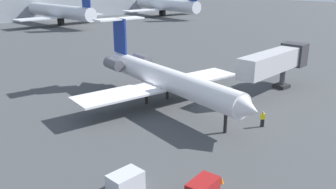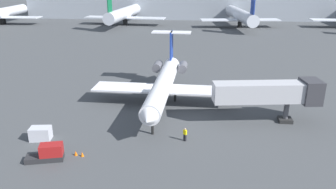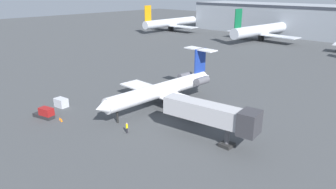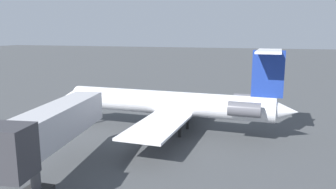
# 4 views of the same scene
# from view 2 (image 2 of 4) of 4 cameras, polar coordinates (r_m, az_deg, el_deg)

# --- Properties ---
(ground_plane) EXTENTS (400.00, 400.00, 0.10)m
(ground_plane) POSITION_cam_2_polar(r_m,az_deg,el_deg) (53.60, -3.32, -1.20)
(ground_plane) COLOR #424447
(regional_jet) EXTENTS (22.17, 27.93, 9.56)m
(regional_jet) POSITION_cam_2_polar(r_m,az_deg,el_deg) (51.55, -0.68, 2.08)
(regional_jet) COLOR white
(regional_jet) RESTS_ON ground_plane
(jet_bridge) EXTENTS (14.52, 4.80, 5.95)m
(jet_bridge) POSITION_cam_2_polar(r_m,az_deg,el_deg) (46.88, 17.54, 0.32)
(jet_bridge) COLOR #ADADB2
(jet_bridge) RESTS_ON ground_plane
(ground_crew_marshaller) EXTENTS (0.48, 0.43, 1.69)m
(ground_crew_marshaller) POSITION_cam_2_polar(r_m,az_deg,el_deg) (41.00, 2.90, -6.76)
(ground_crew_marshaller) COLOR black
(ground_crew_marshaller) RESTS_ON ground_plane
(baggage_tug_lead) EXTENTS (4.22, 2.34, 1.90)m
(baggage_tug_lead) POSITION_cam_2_polar(r_m,az_deg,el_deg) (39.20, -19.62, -9.39)
(baggage_tug_lead) COLOR #262628
(baggage_tug_lead) RESTS_ON ground_plane
(cargo_container_uld) EXTENTS (2.62, 1.89, 1.62)m
(cargo_container_uld) POSITION_cam_2_polar(r_m,az_deg,el_deg) (44.08, -20.80, -6.21)
(cargo_container_uld) COLOR silver
(cargo_container_uld) RESTS_ON ground_plane
(traffic_cone_mid) EXTENTS (0.36, 0.36, 0.55)m
(traffic_cone_mid) POSITION_cam_2_polar(r_m,az_deg,el_deg) (39.14, -14.35, -9.77)
(traffic_cone_mid) COLOR orange
(traffic_cone_mid) RESTS_ON ground_plane
(traffic_cone_far) EXTENTS (0.36, 0.36, 0.55)m
(traffic_cone_far) POSITION_cam_2_polar(r_m,az_deg,el_deg) (39.53, -15.38, -9.57)
(traffic_cone_far) COLOR orange
(traffic_cone_far) RESTS_ON ground_plane
(terminal_building) EXTENTS (136.38, 25.81, 13.65)m
(terminal_building) POSITION_cam_2_polar(r_m,az_deg,el_deg) (159.59, 2.58, 15.50)
(terminal_building) COLOR #8C939E
(terminal_building) RESTS_ON ground_plane
(parked_airliner_west_end) EXTENTS (30.49, 36.23, 13.22)m
(parked_airliner_west_end) POSITION_cam_2_polar(r_m,az_deg,el_deg) (149.95, -26.48, 12.20)
(parked_airliner_west_end) COLOR silver
(parked_airliner_west_end) RESTS_ON ground_plane
(parked_airliner_west_mid) EXTENTS (31.73, 37.52, 13.67)m
(parked_airliner_west_mid) POSITION_cam_2_polar(r_m,az_deg,el_deg) (134.51, -7.35, 13.50)
(parked_airliner_west_mid) COLOR silver
(parked_airliner_west_mid) RESTS_ON ground_plane
(parked_airliner_centre) EXTENTS (29.70, 34.97, 13.58)m
(parked_airliner_centre) POSITION_cam_2_polar(r_m,az_deg,el_deg) (129.83, 12.18, 12.97)
(parked_airliner_centre) COLOR silver
(parked_airliner_centre) RESTS_ON ground_plane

